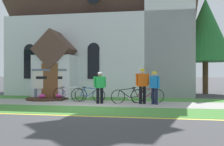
{
  "coord_description": "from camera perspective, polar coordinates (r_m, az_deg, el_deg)",
  "views": [
    {
      "loc": [
        2.98,
        -10.79,
        1.55
      ],
      "look_at": [
        0.6,
        3.43,
        1.52
      ],
      "focal_mm": 40.0,
      "sensor_mm": 36.0,
      "label": 1
    }
  ],
  "objects": [
    {
      "name": "grass_verge",
      "position": [
        10.7,
        -11.36,
        -8.2
      ],
      "size": [
        32.0,
        2.34,
        0.01
      ],
      "primitive_type": "cube",
      "color": "#427F33",
      "rests_on": "ground"
    },
    {
      "name": "ground",
      "position": [
        15.16,
        -1.88,
        -5.76
      ],
      "size": [
        140.0,
        140.0,
        0.0
      ],
      "primitive_type": "plane",
      "color": "#3D3D3F"
    },
    {
      "name": "cyclist_in_red_jersey",
      "position": [
        12.27,
        9.71,
        -2.77
      ],
      "size": [
        0.48,
        0.51,
        1.61
      ],
      "color": "#191E38",
      "rests_on": "ground"
    },
    {
      "name": "sidewalk_slab",
      "position": [
        12.92,
        -7.59,
        -6.76
      ],
      "size": [
        32.0,
        2.4,
        0.01
      ],
      "primitive_type": "cube",
      "color": "#99968E",
      "rests_on": "ground"
    },
    {
      "name": "cyclist_in_yellow_jersey",
      "position": [
        12.39,
        -2.8,
        -2.83
      ],
      "size": [
        0.57,
        0.45,
        1.59
      ],
      "color": "black",
      "rests_on": "ground"
    },
    {
      "name": "flower_bed",
      "position": [
        14.94,
        -14.49,
        -5.57
      ],
      "size": [
        2.4,
        2.4,
        0.34
      ],
      "color": "#382319",
      "rests_on": "ground"
    },
    {
      "name": "bicycle_red",
      "position": [
        13.54,
        -9.97,
        -4.82
      ],
      "size": [
        1.81,
        0.31,
        0.82
      ],
      "color": "black",
      "rests_on": "ground"
    },
    {
      "name": "church_lawn",
      "position": [
        15.01,
        -5.13,
        -5.81
      ],
      "size": [
        24.0,
        1.96,
        0.01
      ],
      "primitive_type": "cube",
      "color": "#427F33",
      "rests_on": "ground"
    },
    {
      "name": "bicycle_orange",
      "position": [
        12.97,
        8.11,
        -5.13
      ],
      "size": [
        1.7,
        0.45,
        0.79
      ],
      "color": "black",
      "rests_on": "ground"
    },
    {
      "name": "roadside_conifer",
      "position": [
        19.84,
        20.57,
        9.16
      ],
      "size": [
        3.93,
        3.93,
        7.03
      ],
      "color": "#4C3823",
      "rests_on": "ground"
    },
    {
      "name": "bicycle_blue",
      "position": [
        12.61,
        3.68,
        -5.26
      ],
      "size": [
        1.65,
        0.55,
        0.83
      ],
      "color": "black",
      "rests_on": "ground"
    },
    {
      "name": "bicycle_yellow",
      "position": [
        13.35,
        -5.15,
        -4.97
      ],
      "size": [
        1.74,
        0.29,
        0.81
      ],
      "color": "black",
      "rests_on": "ground"
    },
    {
      "name": "cyclist_in_orange_jersey",
      "position": [
        12.37,
        6.97,
        -2.28
      ],
      "size": [
        0.65,
        0.4,
        1.75
      ],
      "color": "black",
      "rests_on": "ground"
    },
    {
      "name": "church_building",
      "position": [
        20.22,
        -0.22,
        9.28
      ],
      "size": [
        12.99,
        10.97,
        12.61
      ],
      "color": "silver",
      "rests_on": "ground"
    },
    {
      "name": "church_sign",
      "position": [
        15.1,
        -14.12,
        -1.45
      ],
      "size": [
        2.13,
        0.21,
        1.76
      ],
      "color": "slate",
      "rests_on": "ground"
    },
    {
      "name": "curb_paint_stripe",
      "position": [
        9.5,
        -14.23,
        -9.28
      ],
      "size": [
        28.0,
        0.16,
        0.01
      ],
      "primitive_type": "cube",
      "color": "yellow",
      "rests_on": "ground"
    }
  ]
}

